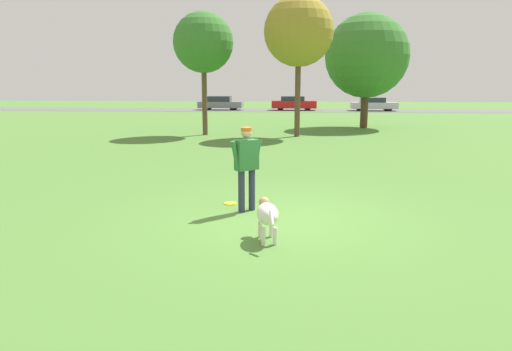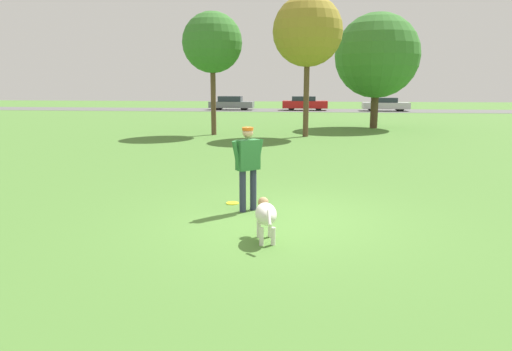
{
  "view_description": "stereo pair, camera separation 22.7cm",
  "coord_description": "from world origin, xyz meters",
  "px_view_note": "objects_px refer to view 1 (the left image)",
  "views": [
    {
      "loc": [
        0.22,
        -8.28,
        2.49
      ],
      "look_at": [
        -0.44,
        -0.39,
        0.9
      ],
      "focal_mm": 32.0,
      "sensor_mm": 36.0,
      "label": 1
    },
    {
      "loc": [
        0.44,
        -8.26,
        2.49
      ],
      "look_at": [
        -0.44,
        -0.39,
        0.9
      ],
      "focal_mm": 32.0,
      "sensor_mm": 36.0,
      "label": 2
    }
  ],
  "objects_px": {
    "dog": "(267,214)",
    "parked_car_silver": "(374,104)",
    "person": "(247,162)",
    "tree_far_left": "(203,43)",
    "tree_far_right": "(367,56)",
    "tree_mid_center": "(299,32)",
    "parked_car_grey": "(220,103)",
    "parked_car_red": "(294,103)",
    "frisbee": "(230,203)"
  },
  "relations": [
    {
      "from": "parked_car_red",
      "to": "parked_car_silver",
      "type": "xyz_separation_m",
      "value": [
        7.57,
        -0.35,
        -0.04
      ]
    },
    {
      "from": "dog",
      "to": "person",
      "type": "bearing_deg",
      "value": 4.49
    },
    {
      "from": "tree_far_right",
      "to": "tree_mid_center",
      "type": "bearing_deg",
      "value": -128.74
    },
    {
      "from": "tree_far_right",
      "to": "parked_car_grey",
      "type": "height_order",
      "value": "tree_far_right"
    },
    {
      "from": "person",
      "to": "tree_far_left",
      "type": "xyz_separation_m",
      "value": [
        -3.52,
        13.76,
        3.46
      ]
    },
    {
      "from": "person",
      "to": "tree_far_right",
      "type": "bearing_deg",
      "value": 34.77
    },
    {
      "from": "tree_far_left",
      "to": "parked_car_grey",
      "type": "distance_m",
      "value": 22.92
    },
    {
      "from": "person",
      "to": "parked_car_silver",
      "type": "relative_size",
      "value": 0.39
    },
    {
      "from": "tree_far_right",
      "to": "parked_car_silver",
      "type": "xyz_separation_m",
      "value": [
        3.47,
        17.53,
        -3.43
      ]
    },
    {
      "from": "parked_car_red",
      "to": "frisbee",
      "type": "bearing_deg",
      "value": -92.18
    },
    {
      "from": "parked_car_red",
      "to": "parked_car_grey",
      "type": "bearing_deg",
      "value": 179.94
    },
    {
      "from": "person",
      "to": "tree_far_left",
      "type": "relative_size",
      "value": 0.28
    },
    {
      "from": "tree_mid_center",
      "to": "tree_far_left",
      "type": "bearing_deg",
      "value": 176.25
    },
    {
      "from": "tree_far_left",
      "to": "frisbee",
      "type": "bearing_deg",
      "value": -76.77
    },
    {
      "from": "parked_car_grey",
      "to": "tree_mid_center",
      "type": "bearing_deg",
      "value": -71.2
    },
    {
      "from": "frisbee",
      "to": "dog",
      "type": "bearing_deg",
      "value": -67.81
    },
    {
      "from": "frisbee",
      "to": "tree_far_left",
      "type": "relative_size",
      "value": 0.05
    },
    {
      "from": "dog",
      "to": "parked_car_silver",
      "type": "relative_size",
      "value": 0.23
    },
    {
      "from": "person",
      "to": "parked_car_grey",
      "type": "xyz_separation_m",
      "value": [
        -6.36,
        36.19,
        -0.34
      ]
    },
    {
      "from": "parked_car_grey",
      "to": "parked_car_red",
      "type": "relative_size",
      "value": 1.01
    },
    {
      "from": "parked_car_silver",
      "to": "person",
      "type": "bearing_deg",
      "value": -102.77
    },
    {
      "from": "person",
      "to": "parked_car_red",
      "type": "xyz_separation_m",
      "value": [
        0.86,
        36.2,
        -0.32
      ]
    },
    {
      "from": "tree_mid_center",
      "to": "dog",
      "type": "bearing_deg",
      "value": -92.09
    },
    {
      "from": "person",
      "to": "dog",
      "type": "height_order",
      "value": "person"
    },
    {
      "from": "dog",
      "to": "parked_car_silver",
      "type": "bearing_deg",
      "value": -23.96
    },
    {
      "from": "frisbee",
      "to": "person",
      "type": "bearing_deg",
      "value": -52.37
    },
    {
      "from": "parked_car_grey",
      "to": "frisbee",
      "type": "bearing_deg",
      "value": -79.8
    },
    {
      "from": "frisbee",
      "to": "parked_car_red",
      "type": "xyz_separation_m",
      "value": [
        1.26,
        35.68,
        0.67
      ]
    },
    {
      "from": "dog",
      "to": "parked_car_silver",
      "type": "distance_m",
      "value": 38.38
    },
    {
      "from": "parked_car_silver",
      "to": "parked_car_grey",
      "type": "bearing_deg",
      "value": 179.13
    },
    {
      "from": "tree_far_right",
      "to": "parked_car_silver",
      "type": "bearing_deg",
      "value": 78.81
    },
    {
      "from": "tree_mid_center",
      "to": "parked_car_silver",
      "type": "height_order",
      "value": "tree_mid_center"
    },
    {
      "from": "person",
      "to": "parked_car_silver",
      "type": "distance_m",
      "value": 36.82
    },
    {
      "from": "person",
      "to": "tree_far_right",
      "type": "distance_m",
      "value": 19.22
    },
    {
      "from": "frisbee",
      "to": "tree_far_left",
      "type": "distance_m",
      "value": 14.31
    },
    {
      "from": "parked_car_red",
      "to": "parked_car_silver",
      "type": "distance_m",
      "value": 7.58
    },
    {
      "from": "dog",
      "to": "parked_car_grey",
      "type": "distance_m",
      "value": 38.52
    },
    {
      "from": "frisbee",
      "to": "parked_car_red",
      "type": "height_order",
      "value": "parked_car_red"
    },
    {
      "from": "dog",
      "to": "tree_far_right",
      "type": "distance_m",
      "value": 20.84
    },
    {
      "from": "parked_car_red",
      "to": "parked_car_silver",
      "type": "relative_size",
      "value": 1.0
    },
    {
      "from": "parked_car_grey",
      "to": "parked_car_silver",
      "type": "relative_size",
      "value": 1.01
    },
    {
      "from": "tree_far_right",
      "to": "parked_car_grey",
      "type": "distance_m",
      "value": 21.43
    },
    {
      "from": "tree_mid_center",
      "to": "parked_car_grey",
      "type": "height_order",
      "value": "tree_mid_center"
    },
    {
      "from": "dog",
      "to": "tree_far_left",
      "type": "distance_m",
      "value": 16.48
    },
    {
      "from": "person",
      "to": "dog",
      "type": "xyz_separation_m",
      "value": [
        0.51,
        -1.71,
        -0.56
      ]
    },
    {
      "from": "person",
      "to": "tree_mid_center",
      "type": "bearing_deg",
      "value": 45.4
    },
    {
      "from": "person",
      "to": "tree_far_left",
      "type": "distance_m",
      "value": 14.62
    },
    {
      "from": "tree_mid_center",
      "to": "tree_far_right",
      "type": "height_order",
      "value": "tree_mid_center"
    },
    {
      "from": "tree_mid_center",
      "to": "tree_far_left",
      "type": "height_order",
      "value": "tree_mid_center"
    },
    {
      "from": "tree_far_left",
      "to": "dog",
      "type": "bearing_deg",
      "value": -75.42
    }
  ]
}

